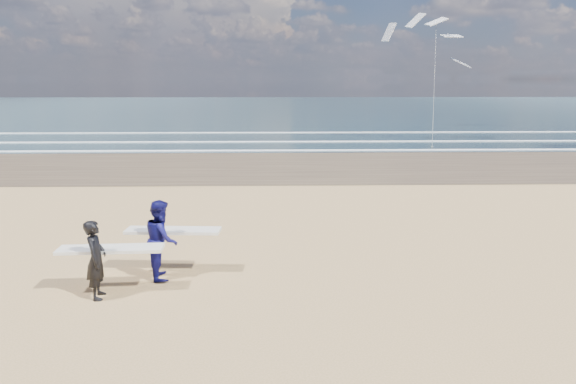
{
  "coord_description": "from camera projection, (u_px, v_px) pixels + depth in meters",
  "views": [
    {
      "loc": [
        3.31,
        -9.55,
        4.48
      ],
      "look_at": [
        3.71,
        6.0,
        1.05
      ],
      "focal_mm": 32.0,
      "sensor_mm": 36.0,
      "label": 1
    }
  ],
  "objects": [
    {
      "name": "foam_breakers",
      "position": [
        499.0,
        140.0,
        38.12
      ],
      "size": [
        220.0,
        11.7,
        0.05
      ],
      "color": "white",
      "rests_on": "ground"
    },
    {
      "name": "kite_1",
      "position": [
        435.0,
        60.0,
        35.83
      ],
      "size": [
        6.83,
        4.85,
        9.81
      ],
      "color": "slate",
      "rests_on": "ground"
    },
    {
      "name": "surfer_far",
      "position": [
        162.0,
        239.0,
        11.7
      ],
      "size": [
        2.23,
        1.18,
        1.83
      ],
      "color": "#0F0E51",
      "rests_on": "ground"
    },
    {
      "name": "ocean",
      "position": [
        380.0,
        108.0,
        80.99
      ],
      "size": [
        220.0,
        100.0,
        0.02
      ],
      "primitive_type": "cube",
      "color": "#162B32",
      "rests_on": "ground"
    },
    {
      "name": "surfer_near",
      "position": [
        99.0,
        258.0,
        10.63
      ],
      "size": [
        2.22,
        0.99,
        1.67
      ],
      "color": "black",
      "rests_on": "ground"
    }
  ]
}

